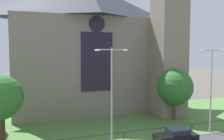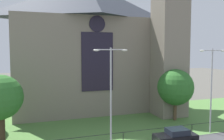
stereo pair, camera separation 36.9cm
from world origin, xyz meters
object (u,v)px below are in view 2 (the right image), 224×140
object	(u,v)px
parked_car_black	(176,136)
church_building	(93,44)
tree_left_near	(0,98)
tree_right_near	(176,87)
streetlamp_far	(212,81)
streetlamp_near	(111,85)

from	to	relation	value
parked_car_black	church_building	bearing A→B (deg)	-74.25
tree_left_near	tree_right_near	bearing A→B (deg)	3.70
tree_right_near	tree_left_near	size ratio (longest dim) A/B	0.99
tree_left_near	streetlamp_far	bearing A→B (deg)	-10.58
streetlamp_far	parked_car_black	size ratio (longest dim) A/B	2.21
streetlamp_near	streetlamp_far	distance (m)	11.76
tree_right_near	streetlamp_far	bearing A→B (deg)	-79.39
streetlamp_near	tree_right_near	bearing A→B (deg)	26.94
streetlamp_far	tree_right_near	bearing A→B (deg)	100.61
streetlamp_near	parked_car_black	distance (m)	8.25
streetlamp_near	church_building	bearing A→B (deg)	82.26
streetlamp_far	parked_car_black	distance (m)	7.74
church_building	tree_left_near	size ratio (longest dim) A/B	3.80
tree_left_near	streetlamp_near	bearing A→B (deg)	-21.92
tree_right_near	streetlamp_near	size ratio (longest dim) A/B	0.72
church_building	parked_car_black	distance (m)	19.98
church_building	parked_car_black	world-z (taller)	church_building
tree_right_near	church_building	bearing A→B (deg)	130.92
church_building	streetlamp_near	bearing A→B (deg)	-97.74
church_building	streetlamp_near	distance (m)	16.17
tree_right_near	parked_car_black	xyz separation A→B (m)	(-4.52, -7.09, -3.65)
church_building	streetlamp_near	world-z (taller)	church_building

